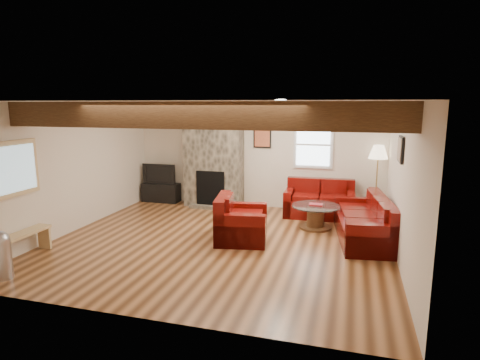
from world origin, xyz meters
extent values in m
plane|color=#512D15|center=(0.00, 0.00, 0.00)|extent=(8.00, 8.00, 0.00)
plane|color=white|center=(0.00, 0.00, 2.50)|extent=(8.00, 8.00, 0.00)
plane|color=beige|center=(0.00, 2.75, 1.25)|extent=(8.00, 0.00, 8.00)
plane|color=beige|center=(0.00, -2.75, 1.25)|extent=(8.00, 0.00, 8.00)
plane|color=beige|center=(-3.00, 0.00, 1.25)|extent=(0.00, 7.50, 7.50)
plane|color=beige|center=(3.00, 0.00, 1.25)|extent=(0.00, 7.50, 7.50)
cube|color=#331D0F|center=(0.00, -1.25, 2.31)|extent=(6.00, 0.36, 0.38)
cube|color=#363229|center=(-1.00, 2.50, 1.25)|extent=(1.40, 0.50, 2.50)
cube|color=black|center=(-1.00, 2.25, 0.45)|extent=(0.70, 0.06, 0.90)
cube|color=#363229|center=(-1.00, 2.20, 0.04)|extent=(1.00, 0.25, 0.08)
cylinder|color=#452916|center=(1.58, 1.32, 0.02)|extent=(0.64, 0.64, 0.04)
cylinder|color=#452916|center=(1.58, 1.32, 0.21)|extent=(0.34, 0.34, 0.43)
cylinder|color=white|center=(1.58, 1.32, 0.46)|extent=(0.96, 0.96, 0.02)
cube|color=maroon|center=(1.58, 1.32, 0.49)|extent=(0.27, 0.19, 0.03)
cube|color=black|center=(-2.45, 2.53, 0.24)|extent=(0.95, 0.38, 0.47)
imported|color=black|center=(-2.45, 2.53, 0.73)|extent=(0.88, 0.12, 0.51)
cylinder|color=#A98546|center=(2.76, 2.42, 0.02)|extent=(0.29, 0.29, 0.03)
cylinder|color=#A98546|center=(2.76, 2.42, 0.72)|extent=(0.03, 0.03, 1.44)
cone|color=#FFE9C1|center=(2.76, 2.42, 1.46)|extent=(0.41, 0.41, 0.29)
camera|label=1|loc=(2.23, -6.57, 2.46)|focal=30.00mm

